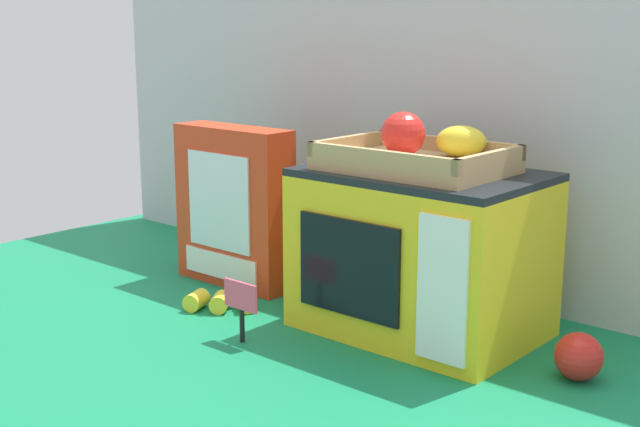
# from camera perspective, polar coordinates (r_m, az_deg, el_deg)

# --- Properties ---
(ground_plane) EXTENTS (1.70, 1.70, 0.00)m
(ground_plane) POSITION_cam_1_polar(r_m,az_deg,el_deg) (1.54, 0.54, -6.17)
(ground_plane) COLOR #147A4C
(ground_plane) RESTS_ON ground
(display_back_panel) EXTENTS (1.61, 0.03, 0.69)m
(display_back_panel) POSITION_cam_1_polar(r_m,az_deg,el_deg) (1.64, 5.72, 7.33)
(display_back_panel) COLOR #B7BABF
(display_back_panel) RESTS_ON ground
(toy_microwave) EXTENTS (0.37, 0.27, 0.27)m
(toy_microwave) POSITION_cam_1_polar(r_m,az_deg,el_deg) (1.39, 6.77, -2.58)
(toy_microwave) COLOR yellow
(toy_microwave) RESTS_ON ground
(food_groups_crate) EXTENTS (0.28, 0.20, 0.09)m
(food_groups_crate) POSITION_cam_1_polar(r_m,az_deg,el_deg) (1.36, 6.52, 3.94)
(food_groups_crate) COLOR tan
(food_groups_crate) RESTS_ON toy_microwave
(cookie_set_box) EXTENTS (0.25, 0.08, 0.30)m
(cookie_set_box) POSITION_cam_1_polar(r_m,az_deg,el_deg) (1.63, -5.79, 0.47)
(cookie_set_box) COLOR red
(cookie_set_box) RESTS_ON ground
(price_sign) EXTENTS (0.07, 0.01, 0.10)m
(price_sign) POSITION_cam_1_polar(r_m,az_deg,el_deg) (1.35, -5.32, -5.93)
(price_sign) COLOR black
(price_sign) RESTS_ON ground
(loose_toy_banana) EXTENTS (0.12, 0.11, 0.03)m
(loose_toy_banana) POSITION_cam_1_polar(r_m,az_deg,el_deg) (1.52, -6.66, -5.87)
(loose_toy_banana) COLOR yellow
(loose_toy_banana) RESTS_ON ground
(loose_toy_apple) EXTENTS (0.07, 0.07, 0.07)m
(loose_toy_apple) POSITION_cam_1_polar(r_m,az_deg,el_deg) (1.27, 16.93, -9.15)
(loose_toy_apple) COLOR red
(loose_toy_apple) RESTS_ON ground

